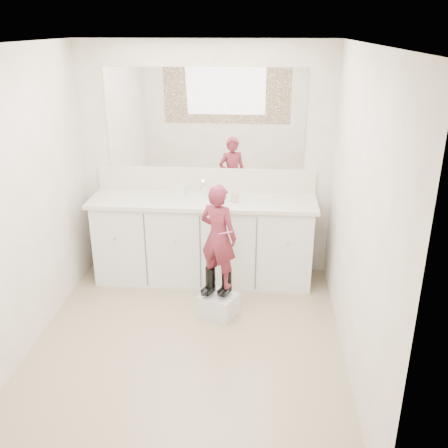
{
  "coord_description": "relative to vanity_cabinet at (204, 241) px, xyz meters",
  "views": [
    {
      "loc": [
        0.59,
        -3.49,
        2.52
      ],
      "look_at": [
        0.27,
        0.57,
        0.89
      ],
      "focal_mm": 40.0,
      "sensor_mm": 36.0,
      "label": 1
    }
  ],
  "objects": [
    {
      "name": "toothbrush",
      "position": [
        0.29,
        -0.78,
        0.43
      ],
      "size": [
        0.13,
        0.07,
        0.06
      ],
      "primitive_type": "cylinder",
      "rotation": [
        0.0,
        1.22,
        -0.42
      ],
      "color": "#ED5CB5",
      "rests_on": "toddler"
    },
    {
      "name": "dot_panel",
      "position": [
        0.0,
        -2.71,
        1.22
      ],
      "size": [
        2.0,
        0.01,
        1.2
      ],
      "primitive_type": "cube",
      "color": "#472819",
      "rests_on": "wall_front"
    },
    {
      "name": "wall_back",
      "position": [
        0.0,
        0.27,
        0.77
      ],
      "size": [
        2.6,
        0.0,
        2.6
      ],
      "primitive_type": "plane",
      "rotation": [
        1.57,
        0.0,
        0.0
      ],
      "color": "beige",
      "rests_on": "floor"
    },
    {
      "name": "wall_right",
      "position": [
        1.3,
        -1.23,
        0.78
      ],
      "size": [
        0.0,
        3.0,
        3.0
      ],
      "primitive_type": "plane",
      "rotation": [
        1.57,
        0.0,
        -1.57
      ],
      "color": "beige",
      "rests_on": "floor"
    },
    {
      "name": "cup",
      "position": [
        0.32,
        -0.07,
        0.51
      ],
      "size": [
        0.12,
        0.12,
        0.09
      ],
      "primitive_type": "imported",
      "rotation": [
        0.0,
        0.0,
        -0.29
      ],
      "color": "beige",
      "rests_on": "countertop"
    },
    {
      "name": "boot_right",
      "position": [
        0.29,
        -0.7,
        -0.09
      ],
      "size": [
        0.16,
        0.2,
        0.27
      ],
      "primitive_type": null,
      "rotation": [
        0.0,
        0.0,
        -0.42
      ],
      "color": "black",
      "rests_on": "step_stool"
    },
    {
      "name": "step_stool",
      "position": [
        0.22,
        -0.72,
        -0.32
      ],
      "size": [
        0.4,
        0.38,
        0.2
      ],
      "primitive_type": "cube",
      "rotation": [
        0.0,
        0.0,
        -0.42
      ],
      "color": "silver",
      "rests_on": "floor"
    },
    {
      "name": "floor",
      "position": [
        0.0,
        -1.23,
        -0.42
      ],
      "size": [
        3.0,
        3.0,
        0.0
      ],
      "primitive_type": "plane",
      "color": "#847656",
      "rests_on": "ground"
    },
    {
      "name": "countertop",
      "position": [
        0.0,
        -0.01,
        0.45
      ],
      "size": [
        2.28,
        0.58,
        0.04
      ],
      "primitive_type": "cube",
      "color": "beige",
      "rests_on": "vanity_cabinet"
    },
    {
      "name": "vanity_cabinet",
      "position": [
        0.0,
        0.0,
        0.0
      ],
      "size": [
        2.2,
        0.55,
        0.85
      ],
      "primitive_type": "cube",
      "color": "silver",
      "rests_on": "floor"
    },
    {
      "name": "toddler",
      "position": [
        0.22,
        -0.7,
        0.36
      ],
      "size": [
        0.41,
        0.35,
        0.96
      ],
      "primitive_type": "imported",
      "rotation": [
        0.0,
        0.0,
        2.72
      ],
      "color": "#AF3552",
      "rests_on": "step_stool"
    },
    {
      "name": "backsplash",
      "position": [
        0.0,
        0.26,
        0.59
      ],
      "size": [
        2.28,
        0.03,
        0.25
      ],
      "primitive_type": "cube",
      "color": "beige",
      "rests_on": "countertop"
    },
    {
      "name": "mirror",
      "position": [
        0.0,
        0.26,
        1.22
      ],
      "size": [
        2.0,
        0.02,
        1.0
      ],
      "primitive_type": "cube",
      "color": "white",
      "rests_on": "wall_back"
    },
    {
      "name": "soap_bottle",
      "position": [
        -0.22,
        0.05,
        0.56
      ],
      "size": [
        0.11,
        0.11,
        0.2
      ],
      "primitive_type": "imported",
      "rotation": [
        0.0,
        0.0,
        -0.26
      ],
      "color": "silver",
      "rests_on": "countertop"
    },
    {
      "name": "wall_front",
      "position": [
        0.0,
        -2.73,
        0.77
      ],
      "size": [
        2.6,
        0.0,
        2.6
      ],
      "primitive_type": "plane",
      "rotation": [
        -1.57,
        0.0,
        0.0
      ],
      "color": "beige",
      "rests_on": "floor"
    },
    {
      "name": "wall_left",
      "position": [
        -1.3,
        -1.23,
        0.78
      ],
      "size": [
        0.0,
        3.0,
        3.0
      ],
      "primitive_type": "plane",
      "rotation": [
        1.57,
        0.0,
        1.57
      ],
      "color": "beige",
      "rests_on": "floor"
    },
    {
      "name": "faucet",
      "position": [
        0.0,
        0.15,
        0.52
      ],
      "size": [
        0.08,
        0.08,
        0.1
      ],
      "primitive_type": "cylinder",
      "color": "silver",
      "rests_on": "countertop"
    },
    {
      "name": "boot_left",
      "position": [
        0.14,
        -0.7,
        -0.09
      ],
      "size": [
        0.16,
        0.2,
        0.27
      ],
      "primitive_type": null,
      "rotation": [
        0.0,
        0.0,
        -0.42
      ],
      "color": "black",
      "rests_on": "step_stool"
    },
    {
      "name": "ceiling",
      "position": [
        0.0,
        -1.23,
        1.97
      ],
      "size": [
        3.0,
        3.0,
        0.0
      ],
      "primitive_type": "plane",
      "rotation": [
        3.14,
        0.0,
        0.0
      ],
      "color": "white",
      "rests_on": "wall_back"
    }
  ]
}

